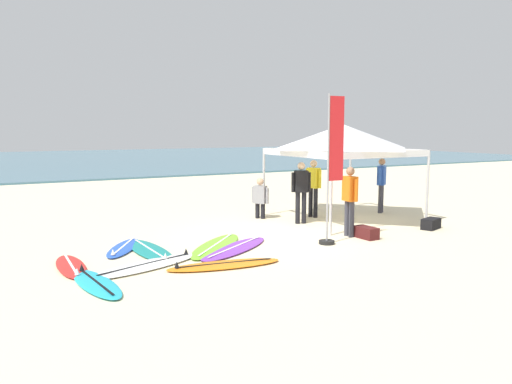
% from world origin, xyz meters
% --- Properties ---
extents(ground_plane, '(80.00, 80.00, 0.00)m').
position_xyz_m(ground_plane, '(0.00, 0.00, 0.00)').
color(ground_plane, beige).
extents(sea, '(80.00, 36.00, 0.10)m').
position_xyz_m(sea, '(0.00, 33.72, 0.05)').
color(sea, teal).
rests_on(sea, ground).
extents(canopy_tent, '(3.45, 3.45, 2.75)m').
position_xyz_m(canopy_tent, '(3.06, 1.15, 2.39)').
color(canopy_tent, '#B7B7BC').
rests_on(canopy_tent, ground).
extents(surfboard_lime, '(2.24, 2.32, 0.19)m').
position_xyz_m(surfboard_lime, '(-1.61, -0.32, 0.04)').
color(surfboard_lime, '#7AD12D').
rests_on(surfboard_lime, ground).
extents(surfboard_cyan, '(0.76, 2.04, 0.19)m').
position_xyz_m(surfboard_cyan, '(-4.52, -1.84, 0.04)').
color(surfboard_cyan, '#23B2CC').
rests_on(surfboard_cyan, ground).
extents(surfboard_orange, '(2.30, 0.92, 0.19)m').
position_xyz_m(surfboard_orange, '(-2.13, -1.83, 0.04)').
color(surfboard_orange, orange).
rests_on(surfboard_orange, ground).
extents(surfboard_red, '(0.52, 1.86, 0.19)m').
position_xyz_m(surfboard_red, '(-4.72, -0.54, 0.04)').
color(surfboard_red, red).
rests_on(surfboard_red, ground).
extents(surfboard_blue, '(1.34, 1.84, 0.19)m').
position_xyz_m(surfboard_blue, '(-3.48, 0.47, 0.04)').
color(surfboard_blue, blue).
rests_on(surfboard_blue, ground).
extents(surfboard_white, '(2.52, 1.43, 0.19)m').
position_xyz_m(surfboard_white, '(-3.46, -1.16, 0.04)').
color(surfboard_white, white).
rests_on(surfboard_white, ground).
extents(surfboard_purple, '(2.44, 1.93, 0.19)m').
position_xyz_m(surfboard_purple, '(-1.35, -0.73, 0.04)').
color(surfboard_purple, purple).
rests_on(surfboard_purple, ground).
extents(surfboard_teal, '(0.71, 2.37, 0.19)m').
position_xyz_m(surfboard_teal, '(-3.04, -0.02, 0.04)').
color(surfboard_teal, '#19847F').
rests_on(surfboard_teal, ground).
extents(person_orange, '(0.24, 0.55, 1.71)m').
position_xyz_m(person_orange, '(1.71, -0.85, 0.99)').
color(person_orange, '#383842').
rests_on(person_orange, ground).
extents(person_black, '(0.53, 0.33, 1.71)m').
position_xyz_m(person_black, '(1.62, 1.13, 0.99)').
color(person_black, black).
rests_on(person_black, ground).
extents(person_yellow, '(0.32, 0.53, 1.71)m').
position_xyz_m(person_yellow, '(2.51, 1.80, 0.99)').
color(person_yellow, black).
rests_on(person_yellow, ground).
extents(person_blue, '(0.46, 0.39, 1.71)m').
position_xyz_m(person_blue, '(4.85, 1.44, 0.99)').
color(person_blue, '#383842').
rests_on(person_blue, ground).
extents(person_grey, '(0.38, 0.48, 1.20)m').
position_xyz_m(person_grey, '(1.02, 2.37, 0.66)').
color(person_grey, black).
rests_on(person_grey, ground).
extents(banner_flag, '(0.60, 0.36, 3.40)m').
position_xyz_m(banner_flag, '(0.86, -1.24, 1.57)').
color(banner_flag, '#99999E').
rests_on(banner_flag, ground).
extents(gear_bag_near_tent, '(0.34, 0.61, 0.28)m').
position_xyz_m(gear_bag_near_tent, '(1.94, -1.22, 0.14)').
color(gear_bag_near_tent, '#4C1919').
rests_on(gear_bag_near_tent, ground).
extents(gear_bag_by_pole, '(0.67, 0.50, 0.28)m').
position_xyz_m(gear_bag_by_pole, '(4.20, -1.17, 0.14)').
color(gear_bag_by_pole, black).
rests_on(gear_bag_by_pole, ground).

